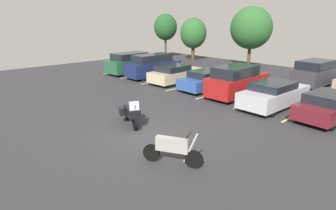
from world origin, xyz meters
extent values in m
cube|color=#2D2D30|center=(0.00, 0.00, -0.05)|extent=(44.00, 44.00, 0.10)
cylinder|color=black|center=(-0.74, -0.17, 0.31)|extent=(0.62, 0.34, 0.62)
cylinder|color=black|center=(-2.13, 0.38, 0.31)|extent=(0.62, 0.34, 0.62)
cube|color=black|center=(-1.44, 0.10, 0.70)|extent=(1.20, 0.82, 0.43)
cylinder|color=#B2B2B7|center=(-0.86, -0.13, 0.71)|extent=(0.49, 0.25, 1.09)
cylinder|color=black|center=(-0.93, -0.10, 1.10)|extent=(0.26, 0.59, 0.04)
cube|color=black|center=(-0.84, -0.14, 0.75)|extent=(0.60, 0.64, 0.38)
cube|color=#B2C1CC|center=(-0.79, -0.16, 1.14)|extent=(0.31, 0.47, 0.39)
cube|color=black|center=(-1.62, 0.56, 0.61)|extent=(0.50, 0.39, 0.36)
cube|color=black|center=(-1.88, -0.11, 0.61)|extent=(0.50, 0.39, 0.36)
cylinder|color=black|center=(3.43, -0.75, 0.32)|extent=(0.61, 0.41, 0.63)
cylinder|color=black|center=(2.07, -1.50, 0.32)|extent=(0.61, 0.41, 0.63)
cube|color=gray|center=(2.75, -1.13, 0.74)|extent=(1.14, 0.77, 0.50)
cylinder|color=#B2B2B7|center=(3.33, -0.81, 0.72)|extent=(0.47, 0.30, 1.10)
cylinder|color=black|center=(3.26, -0.85, 1.17)|extent=(0.33, 0.56, 0.04)
cube|color=#EAE066|center=(-13.85, 8.09, 0.00)|extent=(0.12, 4.68, 0.01)
cube|color=#EAE066|center=(-11.00, 8.09, 0.00)|extent=(0.12, 4.68, 0.01)
cube|color=#EAE066|center=(-8.15, 8.09, 0.00)|extent=(0.12, 4.68, 0.01)
cube|color=#EAE066|center=(-5.29, 8.09, 0.00)|extent=(0.12, 4.68, 0.01)
cube|color=#EAE066|center=(-2.44, 8.09, 0.00)|extent=(0.12, 4.68, 0.01)
cube|color=#EAE066|center=(0.41, 8.09, 0.00)|extent=(0.12, 4.68, 0.01)
cube|color=#EAE066|center=(3.27, 8.09, 0.00)|extent=(0.12, 4.68, 0.01)
cube|color=#235638|center=(-12.40, 7.84, 0.75)|extent=(2.10, 4.50, 1.08)
cube|color=black|center=(-12.39, 7.72, 1.59)|extent=(1.88, 3.12, 0.59)
cylinder|color=black|center=(-13.28, 9.30, 0.33)|extent=(0.25, 0.66, 0.65)
cylinder|color=black|center=(-11.65, 9.38, 0.33)|extent=(0.25, 0.66, 0.65)
cylinder|color=black|center=(-13.15, 6.30, 0.33)|extent=(0.25, 0.66, 0.65)
cylinder|color=black|center=(-11.51, 6.37, 0.33)|extent=(0.25, 0.66, 0.65)
cube|color=navy|center=(-9.64, 8.25, 0.75)|extent=(1.90, 4.83, 1.12)
cube|color=black|center=(-9.64, 8.12, 1.63)|extent=(1.71, 3.25, 0.64)
cylinder|color=black|center=(-10.34, 9.89, 0.30)|extent=(0.24, 0.61, 0.60)
cylinder|color=black|center=(-8.84, 9.85, 0.30)|extent=(0.24, 0.61, 0.60)
cylinder|color=black|center=(-10.44, 6.64, 0.30)|extent=(0.24, 0.61, 0.60)
cylinder|color=black|center=(-8.94, 6.60, 0.30)|extent=(0.24, 0.61, 0.60)
cube|color=#C1B289|center=(-6.79, 8.27, 0.59)|extent=(2.22, 4.78, 0.76)
cube|color=black|center=(-6.77, 7.82, 1.19)|extent=(1.92, 2.47, 0.44)
cylinder|color=black|center=(-7.73, 9.80, 0.32)|extent=(0.26, 0.66, 0.65)
cylinder|color=black|center=(-6.06, 9.91, 0.32)|extent=(0.26, 0.66, 0.65)
cylinder|color=black|center=(-7.53, 6.64, 0.32)|extent=(0.26, 0.66, 0.65)
cylinder|color=black|center=(-5.86, 6.74, 0.32)|extent=(0.26, 0.66, 0.65)
cube|color=#2D519E|center=(-3.65, 8.33, 0.56)|extent=(1.85, 4.54, 0.70)
cube|color=black|center=(-3.65, 8.17, 1.14)|extent=(1.70, 2.35, 0.46)
cylinder|color=black|center=(-4.44, 9.87, 0.32)|extent=(0.22, 0.65, 0.65)
cylinder|color=black|center=(-2.86, 9.88, 0.32)|extent=(0.22, 0.65, 0.65)
cylinder|color=black|center=(-4.44, 6.79, 0.32)|extent=(0.22, 0.65, 0.65)
cylinder|color=black|center=(-2.85, 6.79, 0.32)|extent=(0.22, 0.65, 0.65)
cube|color=maroon|center=(-1.11, 8.25, 0.79)|extent=(1.94, 4.68, 1.14)
cube|color=black|center=(-1.10, 7.92, 1.69)|extent=(1.76, 3.00, 0.66)
cylinder|color=black|center=(-1.93, 9.82, 0.34)|extent=(0.23, 0.68, 0.67)
cylinder|color=black|center=(-0.33, 9.85, 0.34)|extent=(0.23, 0.68, 0.67)
cylinder|color=black|center=(-1.89, 6.66, 0.34)|extent=(0.23, 0.68, 0.67)
cylinder|color=black|center=(-0.28, 6.68, 0.34)|extent=(0.23, 0.68, 0.67)
cube|color=#B7B7BC|center=(1.68, 7.82, 0.65)|extent=(1.96, 4.84, 0.85)
cube|color=black|center=(1.67, 7.59, 1.28)|extent=(1.79, 2.44, 0.41)
cylinder|color=black|center=(0.86, 9.47, 0.35)|extent=(0.23, 0.69, 0.69)
cylinder|color=black|center=(2.52, 9.45, 0.35)|extent=(0.23, 0.69, 0.69)
cylinder|color=black|center=(0.83, 6.19, 0.35)|extent=(0.23, 0.69, 0.69)
cylinder|color=black|center=(2.49, 6.17, 0.35)|extent=(0.23, 0.69, 0.69)
cube|color=maroon|center=(4.59, 7.99, 0.58)|extent=(2.10, 4.50, 0.71)
cube|color=black|center=(4.58, 7.73, 1.17)|extent=(1.83, 2.37, 0.45)
cylinder|color=black|center=(3.89, 9.53, 0.35)|extent=(0.26, 0.72, 0.71)
cylinder|color=black|center=(3.72, 6.54, 0.35)|extent=(0.26, 0.72, 0.71)
cylinder|color=black|center=(5.29, 6.45, 0.35)|extent=(0.26, 0.72, 0.71)
cube|color=#38383D|center=(0.99, 15.25, 0.75)|extent=(2.15, 4.35, 1.09)
cube|color=black|center=(0.98, 14.98, 1.60)|extent=(1.92, 2.98, 0.63)
cylinder|color=black|center=(0.25, 16.74, 0.31)|extent=(0.25, 0.63, 0.62)
cylinder|color=black|center=(1.90, 16.64, 0.31)|extent=(0.25, 0.63, 0.62)
cylinder|color=black|center=(0.08, 13.85, 0.31)|extent=(0.25, 0.63, 0.62)
cylinder|color=black|center=(1.73, 13.76, 0.31)|extent=(0.25, 0.63, 0.62)
cylinder|color=#4C3823|center=(-7.35, 19.21, 0.90)|extent=(0.33, 0.33, 1.80)
ellipsoid|color=#285B28|center=(-7.35, 19.21, 3.90)|extent=(4.17, 4.17, 4.22)
cylinder|color=#4C3823|center=(-18.31, 17.38, 1.09)|extent=(0.27, 0.27, 2.17)
ellipsoid|color=#1E4C23|center=(-18.31, 17.38, 3.77)|extent=(2.85, 2.85, 3.21)
cylinder|color=#4C3823|center=(-14.39, 18.25, 0.70)|extent=(0.40, 0.40, 1.41)
ellipsoid|color=#285B28|center=(-14.39, 18.25, 3.16)|extent=(3.06, 3.06, 3.51)
camera|label=1|loc=(9.44, -7.40, 4.95)|focal=31.08mm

